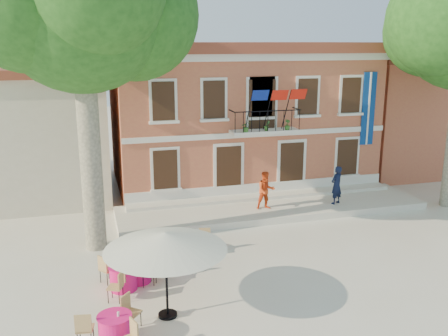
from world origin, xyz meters
TOP-DOWN VIEW (x-y plane):
  - ground at (0.00, 0.00)m, footprint 90.00×90.00m
  - main_building at (2.00, 9.99)m, footprint 13.50×9.59m
  - neighbor_west at (-9.50, 11.00)m, footprint 9.40×9.40m
  - neighbor_east at (14.00, 11.00)m, footprint 9.40×9.40m
  - terrace at (2.00, 4.40)m, footprint 14.00×3.40m
  - plane_tree_west at (-5.87, 2.30)m, footprint 5.98×5.98m
  - patio_umbrella at (-4.09, -3.24)m, footprint 3.40×3.40m
  - pedestrian_navy at (4.89, 3.78)m, footprint 0.76×0.65m
  - pedestrian_orange at (1.52, 3.96)m, footprint 0.85×0.67m
  - cafe_table_0 at (-5.15, -1.30)m, footprint 1.72×1.86m
  - cafe_table_1 at (-4.65, -0.89)m, footprint 1.78×1.83m
  - cafe_table_2 at (-5.59, -4.15)m, footprint 1.76×1.84m
  - cafe_table_3 at (-2.81, 0.73)m, footprint 1.97×0.90m

SIDE VIEW (x-z plane):
  - ground at x=0.00m, z-range 0.00..0.00m
  - terrace at x=2.00m, z-range 0.00..0.30m
  - cafe_table_3 at x=-2.81m, z-range -0.05..0.90m
  - cafe_table_0 at x=-5.15m, z-range -0.05..0.90m
  - cafe_table_1 at x=-4.65m, z-range -0.05..0.90m
  - cafe_table_2 at x=-5.59m, z-range -0.05..0.90m
  - pedestrian_orange at x=1.52m, z-range 0.30..2.00m
  - pedestrian_navy at x=4.89m, z-range 0.30..2.07m
  - patio_umbrella at x=-4.09m, z-range 1.01..3.53m
  - neighbor_west at x=-9.50m, z-range 0.02..6.42m
  - neighbor_east at x=14.00m, z-range 0.02..6.42m
  - main_building at x=2.00m, z-range 0.03..7.53m
  - plane_tree_west at x=-5.87m, z-range 2.78..14.53m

